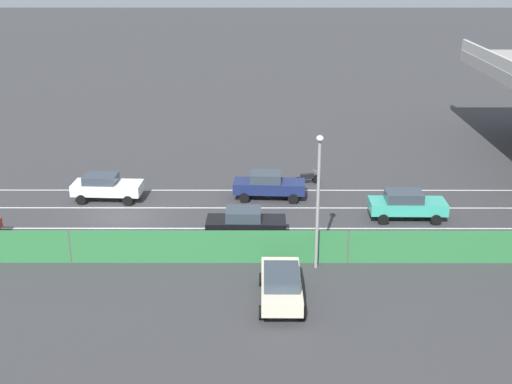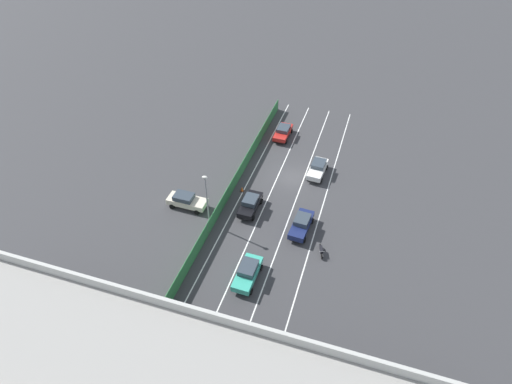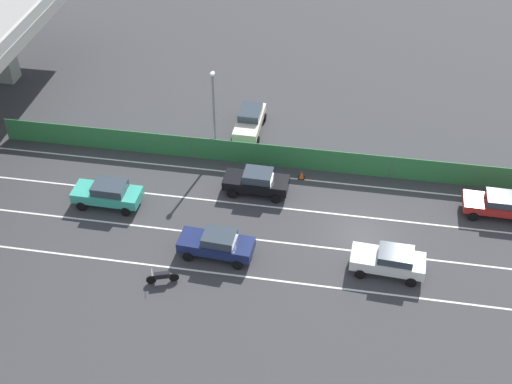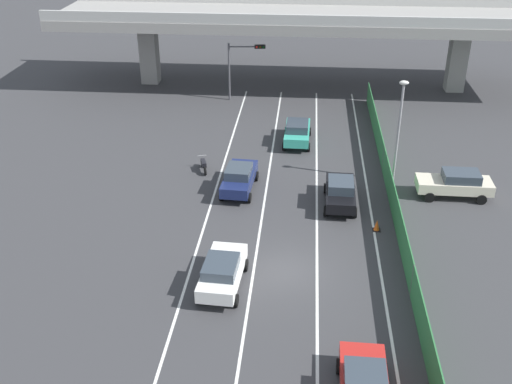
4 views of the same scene
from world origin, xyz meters
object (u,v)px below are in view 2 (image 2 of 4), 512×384
Objects in this scene: parked_sedan_cream at (186,200)px; traffic_cone at (242,189)px; car_hatchback_white at (318,168)px; motorcycle at (321,250)px; car_taxi_teal at (248,272)px; traffic_light at (272,363)px; car_sedan_black at (250,204)px; car_sedan_navy at (301,224)px; street_lamp at (207,196)px; car_sedan_red at (283,132)px.

parked_sedan_cream is 7.05× the size of traffic_cone.
car_hatchback_white reaches higher than motorcycle.
traffic_light reaches higher than car_taxi_teal.
car_hatchback_white is at bearing -99.77° from car_taxi_teal.
car_sedan_black reaches higher than motorcycle.
car_sedan_black is 6.70× the size of traffic_cone.
parked_sedan_cream is (16.60, -2.35, 0.50)m from motorcycle.
parked_sedan_cream is at bearing 1.53° from car_sedan_navy.
car_sedan_navy is 0.67× the size of street_lamp.
parked_sedan_cream is 5.27m from street_lamp.
traffic_light reaches higher than car_sedan_navy.
car_sedan_red is 36.43m from traffic_light.
car_sedan_red is 0.63× the size of street_lamp.
car_hatchback_white is 10.27m from traffic_cone.
car_sedan_red reaches higher than motorcycle.
car_hatchback_white is (-3.22, -18.68, -0.02)m from car_taxi_teal.
car_taxi_teal is at bearing 142.62° from parked_sedan_cream.
car_sedan_navy is 10.91m from street_lamp.
car_sedan_navy is at bearing -84.52° from traffic_light.
parked_sedan_cream reaches higher than car_sedan_red.
street_lamp is (12.95, -0.45, 3.79)m from motorcycle.
car_sedan_navy reaches higher than car_sedan_black.
car_hatchback_white is at bearing -76.70° from motorcycle.
street_lamp is (3.69, 3.66, 3.30)m from car_sedan_black.
traffic_light is at bearing 85.88° from motorcycle.
car_hatchback_white is 1.01× the size of car_sedan_black.
traffic_cone is at bearing 37.16° from car_hatchback_white.
car_taxi_teal reaches higher than car_sedan_red.
car_sedan_black is 7.56m from parked_sedan_cream.
parked_sedan_cream is 7.09m from traffic_cone.
motorcycle is (-3.12, 13.19, -0.48)m from car_hatchback_white.
traffic_cone is at bearing -65.23° from traffic_light.
street_lamp reaches higher than parked_sedan_cream.
car_hatchback_white is 6.77× the size of traffic_cone.
motorcycle is 2.83× the size of traffic_cone.
traffic_light reaches higher than car_sedan_red.
traffic_light is at bearing 131.61° from parked_sedan_cream.
car_hatchback_white is 2.40× the size of motorcycle.
motorcycle is 13.28m from traffic_cone.
car_taxi_teal is at bearing 40.94° from motorcycle.
car_sedan_black is at bearing -12.15° from car_sedan_navy.
car_sedan_red reaches higher than traffic_cone.
car_taxi_teal is 0.66× the size of street_lamp.
car_taxi_teal is 1.03× the size of car_sedan_black.
street_lamp reaches higher than car_sedan_black.
car_hatchback_white is at bearing -88.26° from car_sedan_navy.
car_sedan_navy is 2.50× the size of motorcycle.
car_sedan_navy is 3.93m from motorcycle.
car_hatchback_white is at bearing -127.65° from street_lamp.
car_sedan_red is at bearing -76.42° from traffic_light.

